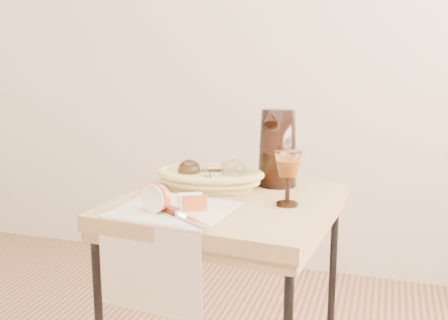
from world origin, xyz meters
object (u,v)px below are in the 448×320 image
(side_table, at_px, (226,318))
(wine_goblet, at_px, (288,178))
(goblet_lying_a, at_px, (203,171))
(pitcher, at_px, (278,148))
(apple_half, at_px, (157,197))
(table_knife, at_px, (182,215))
(tea_towel, at_px, (174,209))
(goblet_lying_b, at_px, (222,173))
(bread_basket, at_px, (210,179))

(side_table, height_order, wine_goblet, wine_goblet)
(side_table, distance_m, goblet_lying_a, 0.46)
(pitcher, bearing_deg, apple_half, -138.79)
(side_table, height_order, table_knife, table_knife)
(side_table, distance_m, apple_half, 0.49)
(tea_towel, xyz_separation_m, goblet_lying_b, (0.06, 0.24, 0.05))
(wine_goblet, bearing_deg, pitcher, 109.08)
(side_table, bearing_deg, wine_goblet, -4.18)
(pitcher, bearing_deg, wine_goblet, -87.51)
(tea_towel, xyz_separation_m, pitcher, (0.21, 0.35, 0.12))
(bread_basket, distance_m, goblet_lying_a, 0.04)
(side_table, bearing_deg, apple_half, -125.72)
(side_table, xyz_separation_m, tea_towel, (-0.10, -0.15, 0.39))
(apple_half, bearing_deg, wine_goblet, 45.75)
(table_knife, bearing_deg, wine_goblet, 76.93)
(wine_goblet, bearing_deg, goblet_lying_b, 155.81)
(goblet_lying_b, bearing_deg, goblet_lying_a, 104.33)
(bread_basket, bearing_deg, goblet_lying_a, 149.55)
(side_table, bearing_deg, goblet_lying_a, 133.32)
(goblet_lying_a, relative_size, wine_goblet, 0.77)
(goblet_lying_a, relative_size, table_knife, 0.56)
(goblet_lying_b, distance_m, apple_half, 0.29)
(pitcher, distance_m, wine_goblet, 0.23)
(wine_goblet, bearing_deg, table_knife, -137.88)
(pitcher, bearing_deg, goblet_lying_a, -176.21)
(goblet_lying_a, bearing_deg, tea_towel, 72.74)
(tea_towel, bearing_deg, goblet_lying_a, 98.40)
(side_table, distance_m, tea_towel, 0.43)
(goblet_lying_a, xyz_separation_m, table_knife, (0.06, -0.34, -0.04))
(goblet_lying_b, height_order, pitcher, pitcher)
(apple_half, xyz_separation_m, table_knife, (0.09, -0.04, -0.03))
(bread_basket, height_order, table_knife, bread_basket)
(goblet_lying_a, height_order, table_knife, goblet_lying_a)
(goblet_lying_b, height_order, wine_goblet, wine_goblet)
(tea_towel, distance_m, apple_half, 0.06)
(side_table, bearing_deg, tea_towel, -123.34)
(wine_goblet, bearing_deg, goblet_lying_a, 155.94)
(pitcher, relative_size, wine_goblet, 1.78)
(tea_towel, height_order, goblet_lying_b, goblet_lying_b)
(goblet_lying_a, bearing_deg, table_knife, 80.82)
(bread_basket, xyz_separation_m, table_knife, (0.04, -0.33, -0.01))
(bread_basket, bearing_deg, side_table, -54.91)
(goblet_lying_b, relative_size, apple_half, 1.57)
(side_table, bearing_deg, bread_basket, 128.97)
(goblet_lying_b, xyz_separation_m, table_knife, (-0.01, -0.31, -0.04))
(side_table, xyz_separation_m, pitcher, (0.11, 0.20, 0.51))
(goblet_lying_b, relative_size, wine_goblet, 0.84)
(side_table, relative_size, goblet_lying_a, 6.27)
(apple_half, bearing_deg, goblet_lying_a, 102.94)
(tea_towel, height_order, table_knife, table_knife)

